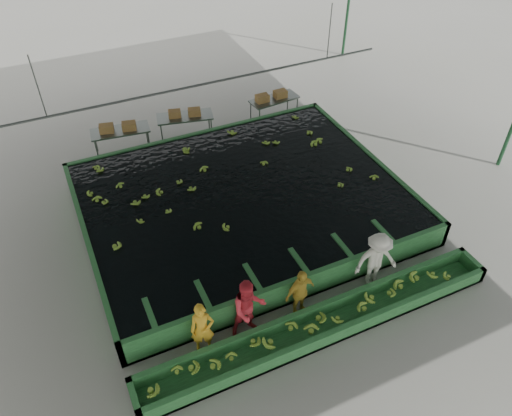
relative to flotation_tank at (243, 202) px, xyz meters
name	(u,v)px	position (x,y,z in m)	size (l,w,h in m)	color
ground	(263,242)	(0.00, -1.50, -0.45)	(80.00, 80.00, 0.00)	gray
shed_roof	(265,97)	(0.00, -1.50, 4.55)	(20.00, 22.00, 0.04)	gray
shed_posts	(264,178)	(0.00, -1.50, 2.05)	(20.00, 22.00, 5.00)	#1F4D2B
flotation_tank	(243,202)	(0.00, 0.00, 0.00)	(10.00, 8.00, 0.90)	#2C6E34
tank_water	(243,193)	(0.00, 0.00, 0.40)	(9.70, 7.70, 0.00)	black
sorting_trough	(323,325)	(0.00, -5.10, -0.20)	(10.00, 1.00, 0.50)	#2C6E34
cableway_rail	(200,85)	(0.00, 3.50, 2.55)	(0.08, 0.08, 14.00)	#59605B
rail_hanger_left	(38,87)	(-5.00, 3.50, 3.55)	(0.04, 0.04, 2.00)	#59605B
rail_hanger_right	(330,32)	(5.00, 3.50, 3.55)	(0.04, 0.04, 2.00)	#59605B
worker_a	(202,329)	(-2.97, -4.30, 0.36)	(0.59, 0.39, 1.62)	yellow
worker_b	(249,308)	(-1.74, -4.30, 0.48)	(0.90, 0.70, 1.85)	red
worker_c	(300,293)	(-0.27, -4.30, 0.33)	(0.92, 0.38, 1.57)	gold
worker_d	(376,261)	(2.09, -4.30, 0.48)	(1.20, 0.69, 1.86)	silver
packing_table_left	(122,141)	(-2.71, 5.19, 0.04)	(2.14, 0.86, 0.97)	#59605B
packing_table_mid	(186,127)	(-0.20, 5.13, 0.04)	(2.15, 0.86, 0.98)	#59605B
packing_table_right	(274,108)	(3.61, 4.98, 0.01)	(2.04, 0.82, 0.93)	#59605B
box_stack_left	(118,131)	(-2.77, 5.16, 0.53)	(1.33, 0.37, 0.29)	olive
box_stack_mid	(185,116)	(-0.19, 5.13, 0.53)	(1.23, 0.34, 0.27)	olive
box_stack_right	(271,99)	(3.47, 4.97, 0.48)	(1.35, 0.37, 0.29)	olive
floating_bananas	(233,179)	(0.00, 0.80, 0.40)	(9.49, 6.47, 0.13)	#7CA730
trough_bananas	(324,321)	(0.00, -5.10, -0.05)	(8.46, 0.56, 0.11)	#7CA730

